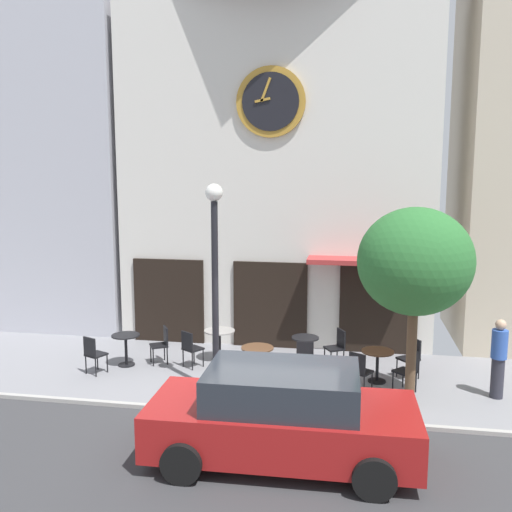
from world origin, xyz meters
TOP-DOWN VIEW (x-y plane):
  - ground_plane at (0.00, -1.03)m, footprint 24.26×10.92m
  - clock_building at (-0.67, 5.53)m, footprint 8.43×3.51m
  - neighbor_building_left at (-8.14, 6.32)m, footprint 6.15×3.83m
  - street_lamp at (-1.34, 1.10)m, footprint 0.36×0.36m
  - street_tree at (2.65, 1.07)m, footprint 2.23×2.00m
  - cafe_table_center_left at (-3.89, 2.31)m, footprint 0.67×0.67m
  - cafe_table_near_curb at (-1.74, 3.07)m, footprint 0.76×0.76m
  - cafe_table_center_right at (-0.59, 1.91)m, footprint 0.73×0.73m
  - cafe_table_center at (0.39, 2.94)m, footprint 0.66×0.66m
  - cafe_table_rightmost at (2.06, 2.27)m, footprint 0.72×0.72m
  - cafe_chair_outer at (0.45, 2.16)m, footprint 0.45×0.45m
  - cafe_chair_under_awning at (2.83, 2.68)m, footprint 0.56×0.56m
  - cafe_chair_facing_street at (-2.30, 2.42)m, footprint 0.55×0.55m
  - cafe_chair_near_lamp at (1.66, 1.53)m, footprint 0.55×0.55m
  - cafe_chair_mid_row at (1.15, 3.15)m, footprint 0.54×0.54m
  - cafe_chair_right_end at (2.68, 1.72)m, footprint 0.57×0.57m
  - cafe_chair_near_tree at (-3.09, 2.64)m, footprint 0.55×0.55m
  - cafe_chair_corner at (-4.39, 1.61)m, footprint 0.53×0.53m
  - pedestrian_blue at (4.48, 1.80)m, footprint 0.36×0.36m
  - parked_car_red at (0.41, -1.52)m, footprint 4.34×2.09m

SIDE VIEW (x-z plane):
  - ground_plane at x=0.00m, z-range -0.09..0.04m
  - cafe_table_center at x=0.39m, z-range 0.13..0.88m
  - cafe_table_rightmost at x=2.06m, z-range 0.15..0.87m
  - cafe_table_center_left at x=-3.89m, z-range 0.15..0.91m
  - cafe_chair_outer at x=0.45m, z-range 0.08..0.98m
  - cafe_chair_under_awning at x=2.83m, z-range 0.08..0.98m
  - cafe_chair_facing_street at x=-2.30m, z-range 0.08..0.98m
  - cafe_chair_near_lamp at x=1.66m, z-range 0.08..0.98m
  - cafe_chair_mid_row at x=1.15m, z-range 0.08..0.98m
  - cafe_chair_right_end at x=2.68m, z-range 0.08..0.98m
  - cafe_chair_near_tree at x=-3.09m, z-range 0.08..0.98m
  - cafe_chair_corner at x=-4.39m, z-range 0.08..0.98m
  - cafe_table_center_right at x=-0.59m, z-range 0.17..0.93m
  - cafe_table_near_curb at x=-1.74m, z-range 0.18..0.95m
  - parked_car_red at x=0.41m, z-range -0.01..1.54m
  - pedestrian_blue at x=4.48m, z-range 0.03..1.70m
  - street_lamp at x=-1.34m, z-range 0.03..4.45m
  - street_tree at x=2.65m, z-range 0.92..4.91m
  - clock_building at x=-0.67m, z-range 0.16..11.20m
  - neighbor_building_left at x=-8.14m, z-range 0.00..12.54m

